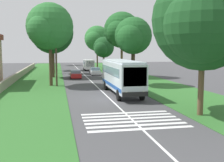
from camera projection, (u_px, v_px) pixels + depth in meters
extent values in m
plane|color=#424244|center=(111.00, 100.00, 27.26)|extent=(160.00, 160.00, 0.00)
cube|color=#2D6628|center=(36.00, 83.00, 40.33)|extent=(120.00, 8.00, 0.04)
cube|color=#2D6628|center=(145.00, 81.00, 43.44)|extent=(120.00, 8.00, 0.04)
cube|color=silver|center=(92.00, 82.00, 41.89)|extent=(110.00, 0.16, 0.01)
cube|color=silver|center=(122.00, 75.00, 30.58)|extent=(11.00, 2.50, 2.90)
cube|color=slate|center=(121.00, 70.00, 30.82)|extent=(9.68, 2.54, 0.85)
cube|color=slate|center=(135.00, 77.00, 25.22)|extent=(0.08, 2.20, 1.74)
cube|color=#1E4C9E|center=(121.00, 84.00, 30.69)|extent=(10.78, 2.53, 0.36)
cube|color=silver|center=(122.00, 61.00, 30.41)|extent=(10.56, 2.30, 0.18)
cube|color=black|center=(135.00, 94.00, 25.28)|extent=(0.16, 2.40, 0.40)
sphere|color=#F2EDCC|center=(126.00, 93.00, 25.17)|extent=(0.24, 0.24, 0.24)
sphere|color=#F2EDCC|center=(144.00, 92.00, 25.47)|extent=(0.24, 0.24, 0.24)
cylinder|color=black|center=(119.00, 95.00, 26.73)|extent=(1.10, 0.32, 1.10)
cylinder|color=black|center=(106.00, 85.00, 33.95)|extent=(1.10, 0.32, 1.10)
cylinder|color=black|center=(142.00, 94.00, 27.17)|extent=(1.10, 0.32, 1.10)
cylinder|color=black|center=(124.00, 85.00, 34.39)|extent=(1.10, 0.32, 1.10)
cube|color=silver|center=(142.00, 129.00, 17.28)|extent=(0.45, 6.80, 0.01)
cube|color=silver|center=(138.00, 125.00, 18.16)|extent=(0.45, 6.80, 0.01)
cube|color=silver|center=(134.00, 122.00, 19.04)|extent=(0.45, 6.80, 0.01)
cube|color=silver|center=(131.00, 118.00, 19.92)|extent=(0.45, 6.80, 0.01)
cube|color=silver|center=(128.00, 116.00, 20.80)|extent=(0.45, 6.80, 0.01)
cube|color=silver|center=(125.00, 113.00, 21.67)|extent=(0.45, 6.80, 0.01)
cube|color=#B21E1E|center=(76.00, 75.00, 47.90)|extent=(4.30, 1.75, 0.70)
cube|color=slate|center=(76.00, 72.00, 47.73)|extent=(2.00, 1.61, 0.55)
cylinder|color=black|center=(71.00, 77.00, 46.46)|extent=(0.64, 0.22, 0.64)
cylinder|color=black|center=(71.00, 76.00, 49.09)|extent=(0.64, 0.22, 0.64)
cylinder|color=black|center=(81.00, 77.00, 46.76)|extent=(0.64, 0.22, 0.64)
cylinder|color=black|center=(80.00, 76.00, 49.39)|extent=(0.64, 0.22, 0.64)
cube|color=silver|center=(95.00, 72.00, 54.56)|extent=(4.30, 1.75, 0.70)
cube|color=slate|center=(95.00, 69.00, 54.39)|extent=(2.00, 1.61, 0.55)
cylinder|color=black|center=(92.00, 74.00, 53.12)|extent=(0.64, 0.22, 0.64)
cylinder|color=black|center=(90.00, 73.00, 55.75)|extent=(0.64, 0.22, 0.64)
cylinder|color=black|center=(100.00, 74.00, 53.42)|extent=(0.64, 0.22, 0.64)
cylinder|color=black|center=(98.00, 72.00, 56.05)|extent=(0.64, 0.22, 0.64)
cube|color=silver|center=(89.00, 64.00, 65.56)|extent=(6.00, 2.10, 2.10)
cube|color=slate|center=(89.00, 63.00, 65.71)|extent=(5.04, 2.13, 0.70)
cube|color=slate|center=(90.00, 64.00, 62.64)|extent=(0.06, 1.76, 1.18)
cylinder|color=black|center=(85.00, 69.00, 63.65)|extent=(0.76, 0.24, 0.76)
cylinder|color=black|center=(84.00, 68.00, 67.35)|extent=(0.76, 0.24, 0.76)
cylinder|color=black|center=(94.00, 69.00, 64.01)|extent=(0.76, 0.24, 0.76)
cylinder|color=black|center=(92.00, 68.00, 67.71)|extent=(0.76, 0.24, 0.76)
cylinder|color=#4C3826|center=(53.00, 57.00, 57.05)|extent=(0.46, 0.46, 6.78)
sphere|color=#19471E|center=(53.00, 33.00, 56.51)|extent=(5.17, 5.17, 5.17)
sphere|color=#19471E|center=(53.00, 35.00, 58.06)|extent=(3.83, 3.83, 3.83)
sphere|color=#19471E|center=(49.00, 35.00, 55.15)|extent=(2.91, 2.91, 2.91)
cylinder|color=#4C3826|center=(53.00, 57.00, 65.51)|extent=(0.46, 0.46, 6.25)
sphere|color=#286B2D|center=(53.00, 37.00, 64.99)|extent=(5.68, 5.68, 5.68)
sphere|color=#286B2D|center=(53.00, 39.00, 66.70)|extent=(3.65, 3.65, 3.65)
sphere|color=#286B2D|center=(49.00, 38.00, 63.49)|extent=(4.08, 4.08, 4.08)
cylinder|color=brown|center=(56.00, 55.00, 86.83)|extent=(0.43, 0.43, 6.59)
sphere|color=#1E5623|center=(56.00, 40.00, 86.31)|extent=(4.79, 4.79, 4.79)
sphere|color=#1E5623|center=(56.00, 41.00, 87.76)|extent=(3.00, 3.00, 3.00)
sphere|color=#1E5623|center=(53.00, 41.00, 85.05)|extent=(3.10, 3.10, 3.10)
cylinder|color=#4C3826|center=(53.00, 61.00, 49.00)|extent=(0.53, 0.53, 5.78)
sphere|color=#19471E|center=(52.00, 32.00, 48.45)|extent=(7.37, 7.37, 7.37)
sphere|color=#19471E|center=(52.00, 36.00, 50.66)|extent=(4.51, 4.51, 4.51)
sphere|color=#19471E|center=(45.00, 35.00, 46.50)|extent=(4.27, 4.27, 4.27)
cylinder|color=#4C3826|center=(51.00, 63.00, 37.52)|extent=(0.44, 0.44, 6.21)
sphere|color=#286B2D|center=(50.00, 26.00, 36.98)|extent=(6.22, 6.22, 6.22)
sphere|color=#286B2D|center=(50.00, 31.00, 38.86)|extent=(4.14, 4.14, 4.14)
sphere|color=#286B2D|center=(42.00, 29.00, 35.34)|extent=(3.75, 3.75, 3.75)
cylinder|color=#4C3826|center=(104.00, 61.00, 68.18)|extent=(0.44, 0.44, 4.04)
sphere|color=#19471E|center=(104.00, 47.00, 67.80)|extent=(5.03, 5.03, 5.03)
sphere|color=#19471E|center=(103.00, 49.00, 69.31)|extent=(3.50, 3.50, 3.50)
sphere|color=#19471E|center=(101.00, 49.00, 66.47)|extent=(3.47, 3.47, 3.47)
cylinder|color=#4C3826|center=(97.00, 56.00, 78.15)|extent=(0.40, 0.40, 6.00)
sphere|color=#286B2D|center=(97.00, 38.00, 77.59)|extent=(7.06, 7.06, 7.06)
sphere|color=#286B2D|center=(96.00, 41.00, 79.72)|extent=(4.63, 4.63, 4.63)
sphere|color=#286B2D|center=(94.00, 40.00, 75.73)|extent=(5.00, 5.00, 5.00)
cylinder|color=brown|center=(122.00, 59.00, 49.58)|extent=(0.41, 0.41, 6.56)
sphere|color=#1E5623|center=(122.00, 30.00, 49.01)|extent=(6.33, 6.33, 6.33)
sphere|color=#1E5623|center=(119.00, 33.00, 50.92)|extent=(4.60, 4.60, 4.60)
sphere|color=#1E5623|center=(118.00, 32.00, 47.34)|extent=(4.10, 4.10, 4.10)
cylinder|color=brown|center=(201.00, 82.00, 20.60)|extent=(0.43, 0.43, 4.97)
sphere|color=#19471E|center=(203.00, 20.00, 20.09)|extent=(7.41, 7.41, 7.41)
sphere|color=#19471E|center=(189.00, 30.00, 22.32)|extent=(5.20, 5.20, 5.20)
sphere|color=#19471E|center=(202.00, 25.00, 18.14)|extent=(5.04, 5.04, 5.04)
cylinder|color=#3D2D1E|center=(133.00, 66.00, 38.22)|extent=(0.52, 0.52, 5.35)
sphere|color=#1E5623|center=(133.00, 36.00, 37.76)|extent=(5.04, 5.04, 5.04)
sphere|color=#1E5623|center=(130.00, 39.00, 39.28)|extent=(3.03, 3.03, 3.03)
sphere|color=#1E5623|center=(130.00, 38.00, 36.43)|extent=(3.56, 3.56, 3.56)
cylinder|color=#473828|center=(56.00, 57.00, 36.93)|extent=(0.24, 0.24, 7.87)
cube|color=#3D3326|center=(56.00, 31.00, 36.56)|extent=(0.12, 1.40, 0.12)
cube|color=#9E937F|center=(16.00, 77.00, 44.50)|extent=(70.00, 0.40, 1.08)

